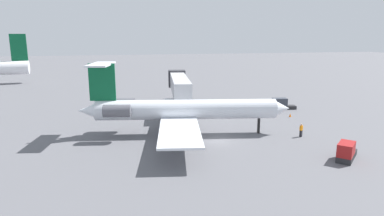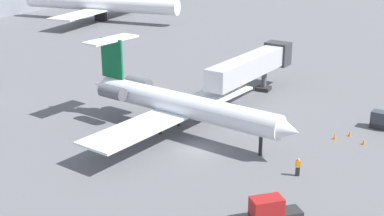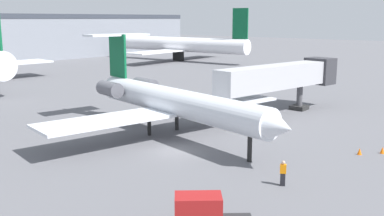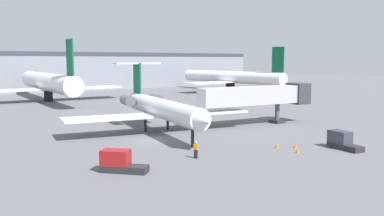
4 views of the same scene
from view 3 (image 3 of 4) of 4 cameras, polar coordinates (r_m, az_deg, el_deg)
The scene contains 8 objects.
ground_plane at distance 37.14m, azimuth -2.02°, elevation -5.51°, with size 400.00×400.00×0.10m, color #5B5B60.
regional_jet at distance 41.43m, azimuth -2.89°, elevation 1.02°, with size 25.26×26.73×9.08m.
jet_bridge at distance 52.05m, azimuth 11.80°, elevation 3.99°, with size 18.64×5.53×5.94m.
ground_crew_marshaller at distance 29.93m, azimuth 11.49°, elevation -8.11°, with size 0.43×0.48×1.69m.
baggage_tug_lead at distance 23.57m, azimuth 1.67°, elevation -13.43°, with size 3.72×3.91×1.90m.
traffic_cone_near at distance 38.38m, azimuth 20.53°, elevation -5.18°, with size 0.36×0.36×0.55m.
traffic_cone_mid at distance 39.39m, azimuth 23.05°, elevation -4.95°, with size 0.36×0.36×0.55m.
parked_airliner_centre at distance 115.31m, azimuth -1.66°, elevation 8.04°, with size 34.12×40.37×13.02m.
Camera 3 is at (-26.23, -23.99, 10.70)m, focal length 41.94 mm.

